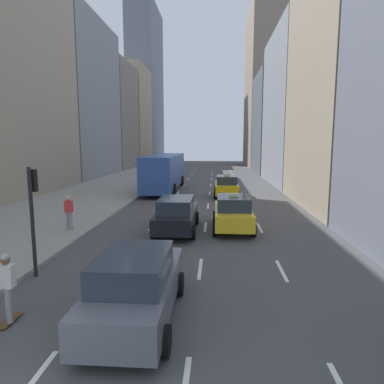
% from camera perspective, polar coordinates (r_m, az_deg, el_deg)
% --- Properties ---
extents(sidewalk_left, '(8.00, 66.00, 0.15)m').
position_cam_1_polar(sidewalk_left, '(32.33, -14.28, 0.33)').
color(sidewalk_left, gray).
rests_on(sidewalk_left, ground).
extents(lane_markings, '(5.72, 56.00, 0.01)m').
position_cam_1_polar(lane_markings, '(26.77, 2.84, -1.16)').
color(lane_markings, white).
rests_on(lane_markings, ground).
extents(building_row_left, '(6.00, 89.72, 36.16)m').
position_cam_1_polar(building_row_left, '(54.16, -15.17, 17.07)').
color(building_row_left, gray).
rests_on(building_row_left, ground).
extents(building_row_right, '(6.00, 73.05, 36.16)m').
position_cam_1_polar(building_row_right, '(39.82, 17.98, 20.82)').
color(building_row_right, slate).
rests_on(building_row_right, ground).
extents(taxi_lead, '(2.02, 4.40, 1.87)m').
position_cam_1_polar(taxi_lead, '(17.37, 6.85, -3.39)').
color(taxi_lead, yellow).
rests_on(taxi_lead, ground).
extents(taxi_second, '(2.02, 4.40, 1.87)m').
position_cam_1_polar(taxi_second, '(27.95, 5.78, 1.01)').
color(taxi_second, yellow).
rests_on(taxi_second, ground).
extents(sedan_black_near, '(2.02, 4.60, 1.77)m').
position_cam_1_polar(sedan_black_near, '(8.73, -9.31, -15.16)').
color(sedan_black_near, '#565B66').
rests_on(sedan_black_near, ground).
extents(sedan_silver_behind, '(2.02, 4.84, 1.71)m').
position_cam_1_polar(sedan_silver_behind, '(16.91, -2.59, -3.69)').
color(sedan_silver_behind, black).
rests_on(sedan_silver_behind, ground).
extents(city_bus, '(2.80, 11.61, 3.25)m').
position_cam_1_polar(city_bus, '(31.71, -4.60, 3.52)').
color(city_bus, '#2D519E').
rests_on(city_bus, ground).
extents(skateboarder, '(0.36, 0.80, 1.75)m').
position_cam_1_polar(skateboarder, '(9.61, -28.45, -13.43)').
color(skateboarder, brown).
rests_on(skateboarder, ground).
extents(pedestrian_mid_block, '(0.36, 0.22, 1.65)m').
position_cam_1_polar(pedestrian_mid_block, '(17.71, -19.84, -2.98)').
color(pedestrian_mid_block, gray).
rests_on(pedestrian_mid_block, sidewalk_left).
extents(traffic_light_pole, '(0.24, 0.42, 3.60)m').
position_cam_1_polar(traffic_light_pole, '(12.11, -25.02, -1.78)').
color(traffic_light_pole, black).
rests_on(traffic_light_pole, ground).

